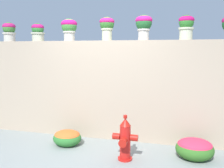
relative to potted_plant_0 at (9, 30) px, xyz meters
The scene contains 11 objects.
ground_plane 3.24m from the potted_plant_0, 27.49° to the right, with size 24.00×24.00×0.00m, color gray.
stone_wall 2.45m from the potted_plant_0, ahead, with size 4.99×0.31×1.94m, color tan.
potted_plant_0 is the anchor object (origin of this frame).
potted_plant_1 0.66m from the potted_plant_0, ahead, with size 0.29×0.29×0.37m.
potted_plant_2 1.38m from the potted_plant_0, ahead, with size 0.32×0.32×0.44m.
potted_plant_3 2.16m from the potted_plant_0, ahead, with size 0.29×0.29×0.45m.
potted_plant_4 2.87m from the potted_plant_0, ahead, with size 0.31×0.31×0.47m.
potted_plant_5 3.63m from the potted_plant_0, ahead, with size 0.27×0.27×0.44m.
fire_hydrant 3.42m from the potted_plant_0, 18.67° to the right, with size 0.41×0.33×0.74m.
flower_bush_left 2.62m from the potted_plant_0, 20.48° to the right, with size 0.53×0.48×0.29m.
flower_bush_right 4.35m from the potted_plant_0, ahead, with size 0.61×0.55×0.34m.
Camera 1 is at (1.35, -3.51, 1.76)m, focal length 39.44 mm.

